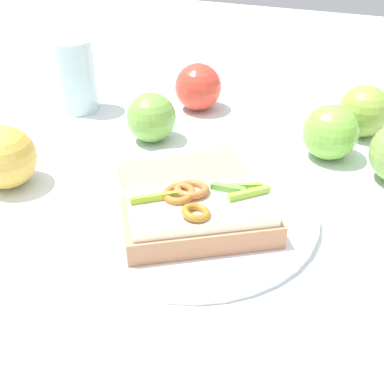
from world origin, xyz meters
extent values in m
plane|color=silver|center=(0.00, 0.00, 0.00)|extent=(2.00, 2.00, 0.00)
cylinder|color=white|center=(0.00, 0.00, 0.01)|extent=(0.28, 0.28, 0.01)
cube|color=tan|center=(0.02, -0.04, 0.02)|extent=(0.18, 0.16, 0.03)
cube|color=#F6E8C6|center=(0.02, -0.04, 0.04)|extent=(0.16, 0.14, 0.01)
torus|color=#AE662B|center=(0.00, -0.04, 0.05)|extent=(0.04, 0.04, 0.01)
torus|color=#AB7022|center=(0.03, -0.06, 0.05)|extent=(0.04, 0.04, 0.01)
torus|color=#B36B35|center=(0.01, -0.03, 0.05)|extent=(0.05, 0.05, 0.01)
cube|color=#6BAA48|center=(0.04, -0.01, 0.05)|extent=(0.04, 0.01, 0.01)
cube|color=#88AC2F|center=(-0.02, -0.05, 0.05)|extent=(0.04, 0.04, 0.01)
cube|color=#7DB734|center=(0.06, 0.00, 0.05)|extent=(0.04, 0.02, 0.01)
cube|color=#86B93A|center=(0.07, -0.01, 0.05)|extent=(0.04, 0.04, 0.01)
cube|color=tan|center=(-0.02, 0.04, 0.02)|extent=(0.17, 0.16, 0.02)
sphere|color=red|center=(-0.10, 0.28, 0.04)|extent=(0.08, 0.08, 0.07)
sphere|color=gold|center=(-0.23, -0.02, 0.04)|extent=(0.09, 0.09, 0.08)
sphere|color=#72A945|center=(-0.12, 0.15, 0.03)|extent=(0.10, 0.10, 0.07)
sphere|color=#7ABA42|center=(0.12, 0.19, 0.04)|extent=(0.10, 0.10, 0.07)
sphere|color=#86AA3F|center=(0.16, 0.28, 0.04)|extent=(0.08, 0.08, 0.07)
cylinder|color=silver|center=(-0.27, 0.21, 0.06)|extent=(0.06, 0.06, 0.11)
camera|label=1|loc=(0.17, -0.43, 0.33)|focal=47.29mm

